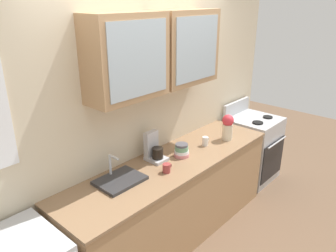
{
  "coord_description": "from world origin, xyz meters",
  "views": [
    {
      "loc": [
        -2.21,
        -1.92,
        2.42
      ],
      "look_at": [
        -0.08,
        0.0,
        1.29
      ],
      "focal_mm": 35.38,
      "sensor_mm": 36.0,
      "label": 1
    }
  ],
  "objects_px": {
    "bowl_stack": "(182,150)",
    "cup_near_bowls": "(205,141)",
    "sink_faucet": "(120,179)",
    "cup_near_sink": "(167,168)",
    "vase": "(228,126)",
    "coffee_maker": "(154,150)",
    "stove_range": "(252,148)"
  },
  "relations": [
    {
      "from": "bowl_stack",
      "to": "cup_near_bowls",
      "type": "relative_size",
      "value": 1.5
    },
    {
      "from": "sink_faucet",
      "to": "cup_near_sink",
      "type": "bearing_deg",
      "value": -25.87
    },
    {
      "from": "vase",
      "to": "cup_near_bowls",
      "type": "xyz_separation_m",
      "value": [
        -0.31,
        0.08,
        -0.11
      ]
    },
    {
      "from": "sink_faucet",
      "to": "cup_near_sink",
      "type": "height_order",
      "value": "sink_faucet"
    },
    {
      "from": "sink_faucet",
      "to": "coffee_maker",
      "type": "height_order",
      "value": "coffee_maker"
    },
    {
      "from": "bowl_stack",
      "to": "cup_near_sink",
      "type": "distance_m",
      "value": 0.37
    },
    {
      "from": "bowl_stack",
      "to": "coffee_maker",
      "type": "height_order",
      "value": "coffee_maker"
    },
    {
      "from": "sink_faucet",
      "to": "bowl_stack",
      "type": "distance_m",
      "value": 0.76
    },
    {
      "from": "stove_range",
      "to": "cup_near_sink",
      "type": "height_order",
      "value": "stove_range"
    },
    {
      "from": "bowl_stack",
      "to": "sink_faucet",
      "type": "bearing_deg",
      "value": 173.63
    },
    {
      "from": "sink_faucet",
      "to": "cup_near_bowls",
      "type": "bearing_deg",
      "value": -5.64
    },
    {
      "from": "stove_range",
      "to": "bowl_stack",
      "type": "relative_size",
      "value": 6.82
    },
    {
      "from": "vase",
      "to": "cup_near_bowls",
      "type": "bearing_deg",
      "value": 165.02
    },
    {
      "from": "sink_faucet",
      "to": "stove_range",
      "type": "bearing_deg",
      "value": -2.42
    },
    {
      "from": "vase",
      "to": "sink_faucet",
      "type": "bearing_deg",
      "value": 172.32
    },
    {
      "from": "bowl_stack",
      "to": "coffee_maker",
      "type": "distance_m",
      "value": 0.29
    },
    {
      "from": "stove_range",
      "to": "sink_faucet",
      "type": "bearing_deg",
      "value": 177.58
    },
    {
      "from": "sink_faucet",
      "to": "coffee_maker",
      "type": "xyz_separation_m",
      "value": [
        0.51,
        0.07,
        0.09
      ]
    },
    {
      "from": "vase",
      "to": "cup_near_sink",
      "type": "distance_m",
      "value": 1.04
    },
    {
      "from": "sink_faucet",
      "to": "cup_near_bowls",
      "type": "relative_size",
      "value": 3.91
    },
    {
      "from": "bowl_stack",
      "to": "cup_near_sink",
      "type": "relative_size",
      "value": 1.44
    },
    {
      "from": "bowl_stack",
      "to": "coffee_maker",
      "type": "relative_size",
      "value": 0.54
    },
    {
      "from": "cup_near_sink",
      "to": "vase",
      "type": "bearing_deg",
      "value": 0.13
    },
    {
      "from": "stove_range",
      "to": "vase",
      "type": "xyz_separation_m",
      "value": [
        -0.84,
        -0.1,
        0.59
      ]
    },
    {
      "from": "bowl_stack",
      "to": "vase",
      "type": "xyz_separation_m",
      "value": [
        0.68,
        -0.11,
        0.09
      ]
    },
    {
      "from": "cup_near_sink",
      "to": "sink_faucet",
      "type": "bearing_deg",
      "value": 154.13
    },
    {
      "from": "stove_range",
      "to": "coffee_maker",
      "type": "bearing_deg",
      "value": 174.48
    },
    {
      "from": "stove_range",
      "to": "vase",
      "type": "bearing_deg",
      "value": -173.44
    },
    {
      "from": "bowl_stack",
      "to": "cup_near_bowls",
      "type": "height_order",
      "value": "bowl_stack"
    },
    {
      "from": "sink_faucet",
      "to": "bowl_stack",
      "type": "height_order",
      "value": "sink_faucet"
    },
    {
      "from": "bowl_stack",
      "to": "cup_near_sink",
      "type": "bearing_deg",
      "value": -162.29
    },
    {
      "from": "sink_faucet",
      "to": "cup_near_bowls",
      "type": "distance_m",
      "value": 1.13
    }
  ]
}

